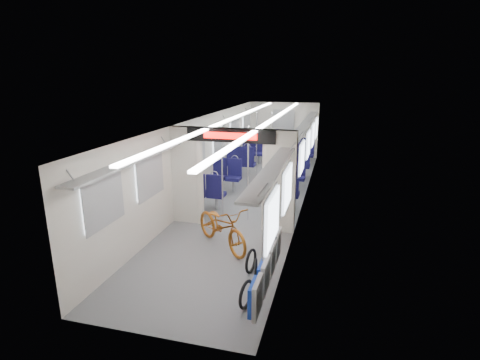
{
  "coord_description": "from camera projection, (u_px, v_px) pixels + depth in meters",
  "views": [
    {
      "loc": [
        2.27,
        -9.87,
        3.45
      ],
      "look_at": [
        0.14,
        -1.81,
        1.07
      ],
      "focal_mm": 28.0,
      "sensor_mm": 36.0,
      "label": 1
    }
  ],
  "objects": [
    {
      "name": "stanchion_far_right",
      "position": [
        271.0,
        149.0,
        11.9
      ],
      "size": [
        0.05,
        0.05,
        2.3
      ],
      "primitive_type": "cylinder",
      "color": "silver",
      "rests_on": "ground"
    },
    {
      "name": "stanchion_near_left",
      "position": [
        222.0,
        173.0,
        8.98
      ],
      "size": [
        0.04,
        0.04,
        2.3
      ],
      "primitive_type": "cylinder",
      "color": "silver",
      "rests_on": "ground"
    },
    {
      "name": "flip_bench",
      "position": [
        267.0,
        267.0,
        5.75
      ],
      "size": [
        0.12,
        2.1,
        0.5
      ],
      "color": "gray",
      "rests_on": "carriage"
    },
    {
      "name": "seat_bay_near_left",
      "position": [
        218.0,
        181.0,
        10.55
      ],
      "size": [
        0.9,
        2.03,
        1.09
      ],
      "color": "#0F0C38",
      "rests_on": "ground"
    },
    {
      "name": "bike_hoop_a",
      "position": [
        246.0,
        296.0,
        5.67
      ],
      "size": [
        0.15,
        0.46,
        0.46
      ],
      "primitive_type": "torus",
      "rotation": [
        1.57,
        0.0,
        1.36
      ],
      "color": "black",
      "rests_on": "ground"
    },
    {
      "name": "seat_bay_far_right",
      "position": [
        299.0,
        155.0,
        13.68
      ],
      "size": [
        0.95,
        2.26,
        1.16
      ],
      "color": "#0F0C38",
      "rests_on": "ground"
    },
    {
      "name": "bicycle",
      "position": [
        222.0,
        226.0,
        7.6
      ],
      "size": [
        1.73,
        1.62,
        0.93
      ],
      "primitive_type": "imported",
      "rotation": [
        0.0,
        0.0,
        0.85
      ],
      "color": "#9A5416",
      "rests_on": "ground"
    },
    {
      "name": "seat_bay_near_right",
      "position": [
        286.0,
        180.0,
        10.6
      ],
      "size": [
        0.91,
        2.06,
        1.1
      ],
      "color": "#0F0C38",
      "rests_on": "ground"
    },
    {
      "name": "bike_hoop_b",
      "position": [
        256.0,
        274.0,
        6.26
      ],
      "size": [
        0.14,
        0.49,
        0.49
      ],
      "primitive_type": "torus",
      "rotation": [
        1.57,
        0.0,
        1.76
      ],
      "color": "black",
      "rests_on": "ground"
    },
    {
      "name": "stanchion_near_right",
      "position": [
        248.0,
        175.0,
        8.84
      ],
      "size": [
        0.04,
        0.04,
        2.3
      ],
      "primitive_type": "cylinder",
      "color": "silver",
      "rests_on": "ground"
    },
    {
      "name": "carriage",
      "position": [
        250.0,
        149.0,
        10.02
      ],
      "size": [
        12.0,
        12.02,
        2.31
      ],
      "color": "#515456",
      "rests_on": "ground"
    },
    {
      "name": "bike_hoop_c",
      "position": [
        251.0,
        262.0,
        6.68
      ],
      "size": [
        0.12,
        0.46,
        0.45
      ],
      "primitive_type": "torus",
      "rotation": [
        1.57,
        0.0,
        1.41
      ],
      "color": "black",
      "rests_on": "ground"
    },
    {
      "name": "stanchion_far_left",
      "position": [
        257.0,
        148.0,
        11.97
      ],
      "size": [
        0.04,
        0.04,
        2.3
      ],
      "primitive_type": "cylinder",
      "color": "silver",
      "rests_on": "ground"
    },
    {
      "name": "seat_bay_far_left",
      "position": [
        248.0,
        154.0,
        13.93
      ],
      "size": [
        0.96,
        2.3,
        1.17
      ],
      "color": "#0F0C38",
      "rests_on": "ground"
    }
  ]
}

